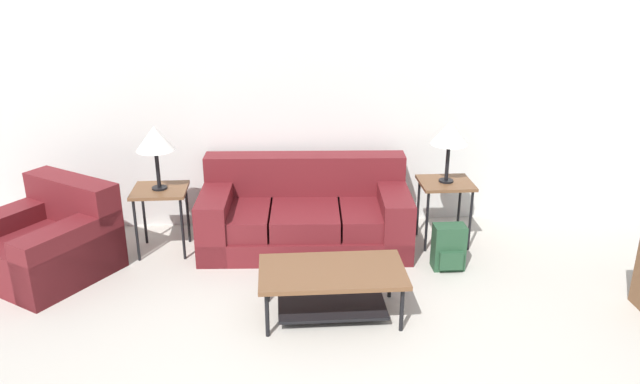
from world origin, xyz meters
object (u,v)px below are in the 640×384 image
object	(u,v)px
coffee_table	(332,282)
table_lamp_right	(450,134)
couch	(305,216)
side_table_left	(160,196)
table_lamp_left	(155,140)
backpack	(449,248)
side_table_right	(445,189)
armchair	(49,243)

from	to	relation	value
coffee_table	table_lamp_right	xyz separation A→B (m)	(1.21, 1.26, 0.81)
couch	table_lamp_right	bearing A→B (deg)	-3.09
couch	coffee_table	xyz separation A→B (m)	(0.14, -1.33, 0.01)
side_table_left	table_lamp_left	distance (m)	0.55
couch	backpack	world-z (taller)	couch
backpack	side_table_left	bearing A→B (deg)	168.18
side_table_right	backpack	xyz separation A→B (m)	(-0.09, -0.55, -0.36)
side_table_right	table_lamp_right	xyz separation A→B (m)	(0.00, 0.00, 0.55)
table_lamp_left	backpack	bearing A→B (deg)	-11.82
table_lamp_right	couch	bearing A→B (deg)	176.91
armchair	table_lamp_right	world-z (taller)	table_lamp_right
table_lamp_right	table_lamp_left	bearing A→B (deg)	180.00
backpack	armchair	bearing A→B (deg)	176.99
armchair	backpack	bearing A→B (deg)	-3.01
side_table_right	backpack	world-z (taller)	side_table_right
table_lamp_left	backpack	size ratio (longest dim) A/B	1.42
couch	coffee_table	bearing A→B (deg)	-83.98
side_table_left	table_lamp_left	world-z (taller)	table_lamp_left
coffee_table	side_table_left	distance (m)	1.97
armchair	side_table_right	world-z (taller)	armchair
table_lamp_left	table_lamp_right	bearing A→B (deg)	0.00
couch	table_lamp_right	size ratio (longest dim) A/B	3.41
couch	backpack	bearing A→B (deg)	-26.18
side_table_right	table_lamp_right	distance (m)	0.55
table_lamp_right	backpack	world-z (taller)	table_lamp_right
backpack	coffee_table	bearing A→B (deg)	-147.49
armchair	table_lamp_right	distance (m)	3.75
armchair	backpack	distance (m)	3.56
table_lamp_left	table_lamp_right	world-z (taller)	same
armchair	side_table_left	bearing A→B (deg)	20.98
couch	table_lamp_right	distance (m)	1.58
side_table_left	side_table_right	size ratio (longest dim) A/B	1.00
side_table_left	table_lamp_right	xyz separation A→B (m)	(2.70, 0.00, 0.55)
coffee_table	side_table_left	size ratio (longest dim) A/B	1.77
table_lamp_left	table_lamp_right	size ratio (longest dim) A/B	1.00
armchair	side_table_left	world-z (taller)	armchair
table_lamp_right	side_table_left	bearing A→B (deg)	180.00
backpack	couch	bearing A→B (deg)	153.82
armchair	side_table_right	distance (m)	3.67
armchair	coffee_table	world-z (taller)	armchair
table_lamp_left	table_lamp_right	distance (m)	2.70
table_lamp_left	side_table_right	bearing A→B (deg)	0.00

